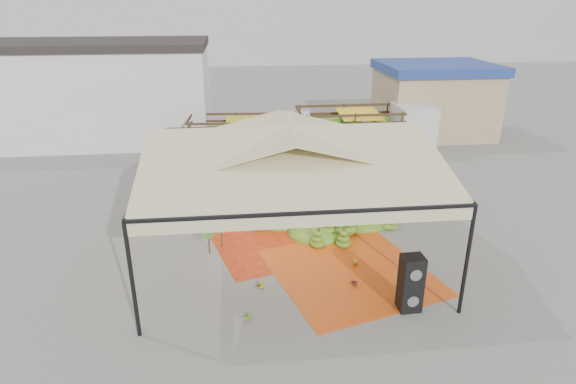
{
  "coord_description": "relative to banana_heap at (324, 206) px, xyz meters",
  "views": [
    {
      "loc": [
        -1.52,
        -13.74,
        7.49
      ],
      "look_at": [
        0.2,
        1.5,
        1.3
      ],
      "focal_mm": 30.0,
      "sensor_mm": 36.0,
      "label": 1
    }
  ],
  "objects": [
    {
      "name": "banana_heap",
      "position": [
        0.0,
        0.0,
        0.0
      ],
      "size": [
        6.17,
        5.49,
        1.13
      ],
      "primitive_type": "ellipsoid",
      "rotation": [
        0.0,
        0.0,
        -0.25
      ],
      "color": "#44811B",
      "rests_on": "ground"
    },
    {
      "name": "canopy_tent",
      "position": [
        -1.53,
        -1.81,
        2.74
      ],
      "size": [
        8.1,
        8.1,
        4.0
      ],
      "color": "black",
      "rests_on": "ground"
    },
    {
      "name": "hand_red_b",
      "position": [
        0.02,
        -4.26,
        -0.47
      ],
      "size": [
        0.45,
        0.39,
        0.18
      ],
      "primitive_type": "ellipsoid",
      "rotation": [
        0.0,
        0.0,
        -0.16
      ],
      "color": "maroon",
      "rests_on": "ground"
    },
    {
      "name": "tarp_right",
      "position": [
        0.15,
        -3.58,
        -0.56
      ],
      "size": [
        5.35,
        5.5,
        0.01
      ],
      "primitive_type": "cube",
      "rotation": [
        0.0,
        0.0,
        0.28
      ],
      "color": "#D24813",
      "rests_on": "ground"
    },
    {
      "name": "banana_leaves",
      "position": [
        -3.86,
        -2.04,
        -0.56
      ],
      "size": [
        0.96,
        1.36,
        3.7
      ],
      "primitive_type": null,
      "color": "#226B1C",
      "rests_on": "ground"
    },
    {
      "name": "hand_green",
      "position": [
        -3.01,
        -5.46,
        -0.47
      ],
      "size": [
        0.52,
        0.47,
        0.2
      ],
      "primitive_type": "ellipsoid",
      "rotation": [
        0.0,
        0.0,
        -0.32
      ],
      "color": "#487217",
      "rests_on": "ground"
    },
    {
      "name": "truck_right",
      "position": [
        3.92,
        8.09,
        0.9
      ],
      "size": [
        6.95,
        2.49,
        2.38
      ],
      "rotation": [
        0.0,
        0.0,
        0.01
      ],
      "color": "#453417",
      "rests_on": "ground"
    },
    {
      "name": "hand_yellow_b",
      "position": [
        -2.61,
        -4.12,
        -0.45
      ],
      "size": [
        0.54,
        0.46,
        0.22
      ],
      "primitive_type": "ellipsoid",
      "rotation": [
        0.0,
        0.0,
        0.13
      ],
      "color": "gold",
      "rests_on": "ground"
    },
    {
      "name": "truck_left",
      "position": [
        -2.05,
        8.07,
        0.71
      ],
      "size": [
        6.14,
        2.43,
        2.07
      ],
      "rotation": [
        0.0,
        0.0,
        -0.06
      ],
      "color": "#4D3119",
      "rests_on": "ground"
    },
    {
      "name": "hand_red_a",
      "position": [
        2.17,
        -3.56,
        -0.45
      ],
      "size": [
        0.54,
        0.47,
        0.22
      ],
      "primitive_type": "ellipsoid",
      "rotation": [
        0.0,
        0.0,
        0.15
      ],
      "color": "#5A2714",
      "rests_on": "ground"
    },
    {
      "name": "speaker_stack",
      "position": [
        1.23,
        -5.51,
        0.2
      ],
      "size": [
        0.57,
        0.51,
        1.54
      ],
      "rotation": [
        0.0,
        0.0,
        0.04
      ],
      "color": "black",
      "rests_on": "ground"
    },
    {
      "name": "building_tan",
      "position": [
        8.47,
        11.19,
        1.51
      ],
      "size": [
        6.3,
        5.3,
        4.1
      ],
      "color": "tan",
      "rests_on": "ground"
    },
    {
      "name": "hand_yellow_a",
      "position": [
        0.28,
        -3.12,
        -0.46
      ],
      "size": [
        0.55,
        0.49,
        0.21
      ],
      "primitive_type": "ellipsoid",
      "rotation": [
        0.0,
        0.0,
        -0.25
      ],
      "color": "gold",
      "rests_on": "ground"
    },
    {
      "name": "ground",
      "position": [
        -1.53,
        -1.81,
        -0.56
      ],
      "size": [
        90.0,
        90.0,
        0.0
      ],
      "primitive_type": "plane",
      "color": "slate",
      "rests_on": "ground"
    },
    {
      "name": "tarp_left",
      "position": [
        -1.87,
        -1.49,
        -0.56
      ],
      "size": [
        4.71,
        4.59,
        0.01
      ],
      "primitive_type": "cube",
      "rotation": [
        0.0,
        0.0,
        0.28
      ],
      "color": "#D64414",
      "rests_on": "ground"
    },
    {
      "name": "hanging_bunches",
      "position": [
        -2.43,
        -1.82,
        2.06
      ],
      "size": [
        1.74,
        0.24,
        0.2
      ],
      "color": "#397718",
      "rests_on": "ground"
    },
    {
      "name": "building_white",
      "position": [
        -11.53,
        12.19,
        2.15
      ],
      "size": [
        14.3,
        6.3,
        5.4
      ],
      "color": "silver",
      "rests_on": "ground"
    },
    {
      "name": "vendor",
      "position": [
        -2.47,
        3.92,
        0.33
      ],
      "size": [
        0.78,
        0.66,
        1.8
      ],
      "primitive_type": "imported",
      "rotation": [
        0.0,
        0.0,
        2.71
      ],
      "color": "gray",
      "rests_on": "ground"
    }
  ]
}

